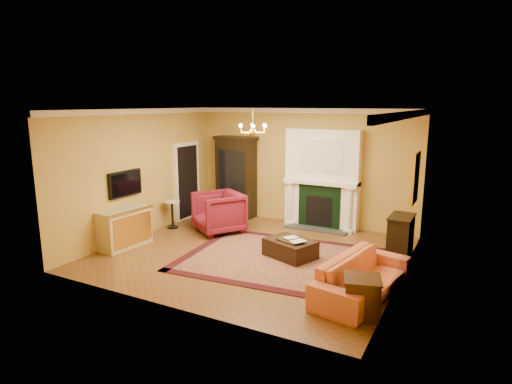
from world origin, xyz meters
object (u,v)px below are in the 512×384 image
Objects in this scene: china_cabinet at (236,179)px; leather_ottoman at (290,248)px; coral_sofa at (363,270)px; wingback_armchair at (219,210)px; end_table at (362,298)px; commode at (124,228)px; console_table at (400,237)px; pedestal_table at (172,212)px.

leather_ottoman is at bearing -36.57° from china_cabinet.
china_cabinet is 0.97× the size of coral_sofa.
wingback_armchair is 1.90× the size of end_table.
commode reaches higher than console_table.
console_table is (5.51, 2.22, -0.02)m from commode.
wingback_armchair reaches higher than end_table.
pedestal_table is 5.91m from end_table.
china_cabinet reaches higher than console_table.
coral_sofa is at bearing 4.84° from commode.
coral_sofa reaches higher than leather_ottoman.
china_cabinet is 1.67m from wingback_armchair.
coral_sofa is at bearing 9.23° from wingback_armchair.
pedestal_table is 1.22× the size of end_table.
console_table is 2.30m from leather_ottoman.
end_table is (4.58, -4.13, -0.78)m from china_cabinet.
china_cabinet is 6.22m from end_table.
pedestal_table is (-1.23, -0.25, -0.14)m from wingback_armchair.
china_cabinet reaches higher than end_table.
china_cabinet is at bearing 166.30° from console_table.
coral_sofa is 2.64× the size of console_table.
commode is (-0.03, -1.65, 0.02)m from pedestal_table.
end_table is at bearing -156.49° from coral_sofa.
console_table is at bearing 4.68° from coral_sofa.
pedestal_table is at bearing 93.59° from commode.
end_table is 0.69× the size of console_table.
coral_sofa is (4.42, -3.41, -0.64)m from china_cabinet.
wingback_armchair is 2.43m from leather_ottoman.
wingback_armchair is 1.32× the size of console_table.
pedestal_table is 0.61× the size of commode.
coral_sofa is at bearing -94.95° from console_table.
console_table is (4.64, -1.21, -0.65)m from china_cabinet.
leather_ottoman is (3.50, -0.56, -0.21)m from pedestal_table.
coral_sofa is 3.81× the size of end_table.
wingback_armchair is 1.13× the size of leather_ottoman.
china_cabinet reaches higher than pedestal_table.
china_cabinet is 4.84m from console_table.
console_table is at bearing 38.64° from wingback_armchair.
pedestal_table is at bearing -134.06° from wingback_armchair.
wingback_armchair is 1.55× the size of pedestal_table.
end_table is at bearing -23.43° from pedestal_table.
end_table is (4.19, -2.60, -0.26)m from wingback_armchair.
coral_sofa is 2.27× the size of leather_ottoman.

